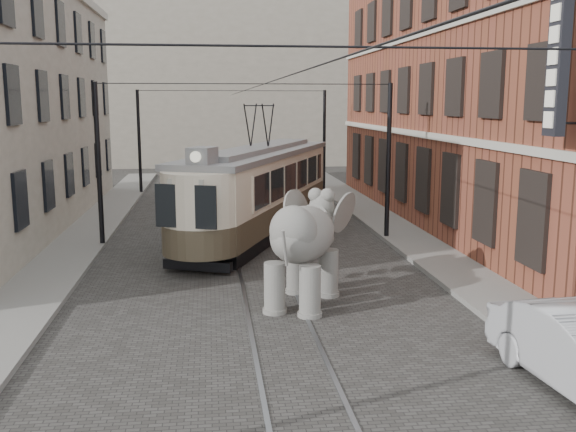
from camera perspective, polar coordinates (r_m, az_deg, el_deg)
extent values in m
plane|color=#3D3B38|center=(18.85, -1.82, -6.27)|extent=(120.00, 120.00, 0.00)
cube|color=slate|center=(20.24, 15.42, -5.27)|extent=(2.00, 60.00, 0.15)
cube|color=slate|center=(19.40, -21.44, -6.27)|extent=(2.00, 60.00, 0.15)
cube|color=brown|center=(29.83, 18.39, 10.88)|extent=(8.00, 26.00, 12.00)
cube|color=gray|center=(58.08, -5.46, 11.64)|extent=(28.00, 10.00, 14.00)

